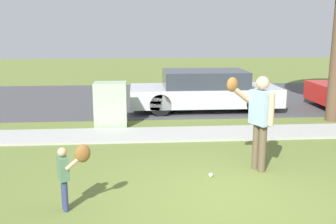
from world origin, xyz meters
name	(u,v)px	position (x,y,z in m)	size (l,w,h in m)	color
ground_plane	(193,136)	(0.00, 3.50, 0.00)	(48.00, 48.00, 0.00)	olive
sidewalk_strip	(192,134)	(0.00, 3.60, 0.03)	(36.00, 1.20, 0.06)	#A3A39E
road_surface	(173,98)	(0.00, 8.60, 0.01)	(36.00, 6.80, 0.02)	#424244
person_adult	(259,114)	(0.83, 1.15, 1.06)	(0.84, 0.57, 1.72)	brown
person_child	(70,167)	(-2.27, -0.21, 0.65)	(0.51, 0.31, 0.98)	navy
baseball	(211,175)	(-0.06, 0.88, 0.04)	(0.07, 0.07, 0.07)	white
utility_cabinet	(111,104)	(-2.02, 4.65, 0.58)	(0.83, 0.67, 1.15)	#9EB293
parked_sedan_silver	(204,90)	(0.77, 6.46, 0.62)	(4.60, 1.80, 1.23)	silver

